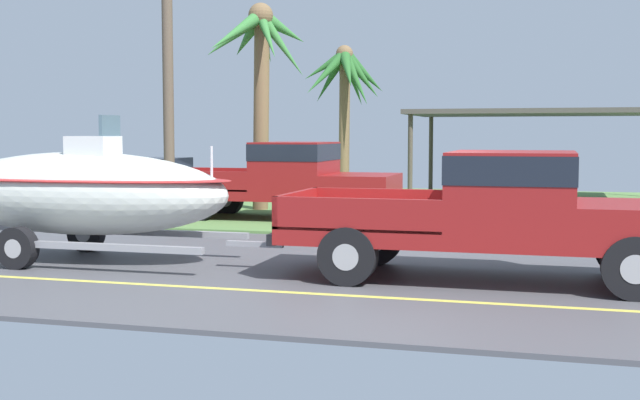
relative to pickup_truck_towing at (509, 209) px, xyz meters
The scene contains 9 objects.
ground 8.78m from the pickup_truck_towing, 100.98° to the left, with size 36.00×22.00×0.11m.
pickup_truck_towing is the anchor object (origin of this frame).
boat_on_trailer 6.75m from the pickup_truck_towing, behind, with size 6.26×2.15×2.34m.
parked_pickup_background 8.54m from the pickup_truck_towing, 128.10° to the left, with size 5.72×2.10×1.85m.
parked_sedan_far 13.88m from the pickup_truck_towing, 138.93° to the left, with size 4.76×1.87×1.38m.
carport_awning 14.24m from the pickup_truck_towing, 89.69° to the left, with size 7.52×4.65×2.75m.
palm_tree_near_left 11.68m from the pickup_truck_towing, 127.83° to the left, with size 2.74×3.21×5.46m.
palm_tree_mid 14.75m from the pickup_truck_towing, 113.04° to the left, with size 2.61×3.28×4.79m.
utility_pole 9.77m from the pickup_truck_towing, 145.78° to the left, with size 0.24×1.80×7.29m.
Camera 1 is at (2.24, -11.81, 2.05)m, focal length 46.30 mm.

